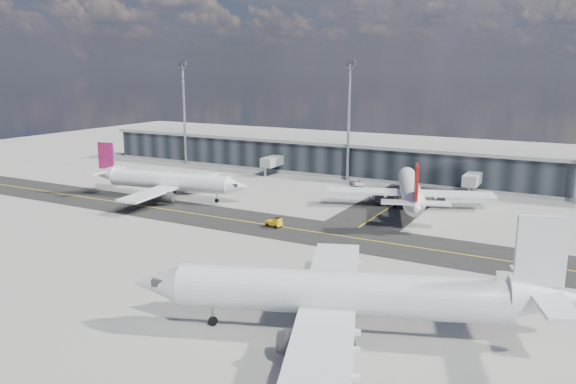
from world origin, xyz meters
name	(u,v)px	position (x,y,z in m)	size (l,w,h in m)	color
ground	(239,228)	(0.00, 0.00, 0.00)	(300.00, 300.00, 0.00)	gray
taxiway_lanes	(289,217)	(3.91, 10.74, 0.01)	(180.00, 63.00, 0.03)	black
terminal_concourse	(358,160)	(0.04, 54.93, 4.09)	(152.00, 19.80, 8.80)	black
floodlight_masts	(349,117)	(0.00, 48.00, 15.61)	(102.50, 0.70, 28.90)	gray
airliner_af	(167,181)	(-26.09, 11.91, 3.68)	(37.59, 32.14, 11.13)	white
airliner_redtail	(410,190)	(21.71, 27.54, 3.74)	(32.06, 37.12, 11.31)	white
airliner_near	(346,294)	(31.57, -27.94, 4.40)	(43.49, 37.60, 13.32)	silver
baggage_tug	(275,222)	(5.24, 3.22, 0.90)	(3.08, 1.97, 1.80)	#D7A30B
service_van	(357,183)	(4.63, 42.77, 0.72)	(2.40, 5.21, 1.45)	white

